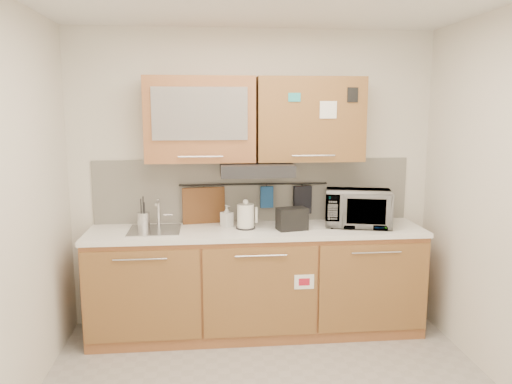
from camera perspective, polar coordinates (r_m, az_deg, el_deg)
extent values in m
plane|color=silver|center=(4.45, -0.31, 1.50)|extent=(3.20, 0.00, 3.20)
cube|color=#AB673C|center=(4.36, 0.07, -10.31)|extent=(2.80, 0.60, 0.88)
cube|color=black|center=(4.51, 0.07, -14.98)|extent=(2.80, 0.54, 0.10)
cube|color=brown|center=(4.08, -12.92, -11.58)|extent=(0.91, 0.02, 0.74)
cylinder|color=silver|center=(3.95, -13.13, -7.51)|extent=(0.41, 0.01, 0.01)
cube|color=brown|center=(4.06, 0.52, -11.40)|extent=(0.91, 0.02, 0.74)
cylinder|color=silver|center=(3.94, 0.57, -7.31)|extent=(0.41, 0.01, 0.01)
cube|color=brown|center=(4.26, 13.33, -10.65)|extent=(0.91, 0.02, 0.74)
cylinder|color=silver|center=(4.14, 13.61, -6.74)|extent=(0.41, 0.01, 0.01)
cube|color=white|center=(4.22, 0.09, -4.47)|extent=(2.82, 0.62, 0.04)
cube|color=silver|center=(4.45, -0.29, 0.20)|extent=(2.80, 0.02, 0.56)
cube|color=#AB673C|center=(4.21, -6.40, 8.23)|extent=(0.90, 0.35, 0.70)
cube|color=silver|center=(4.03, -6.44, 8.89)|extent=(0.76, 0.02, 0.42)
cube|color=brown|center=(4.30, 6.08, 8.26)|extent=(0.90, 0.35, 0.70)
cube|color=white|center=(4.15, 8.26, 9.28)|extent=(0.14, 0.00, 0.14)
cube|color=black|center=(4.19, 0.01, 2.65)|extent=(0.60, 0.46, 0.10)
cube|color=silver|center=(4.23, -11.49, -4.43)|extent=(0.42, 0.40, 0.03)
cylinder|color=silver|center=(4.36, -11.08, -2.32)|extent=(0.03, 0.03, 0.24)
cylinder|color=silver|center=(4.26, -11.22, -1.23)|extent=(0.02, 0.18, 0.02)
cylinder|color=black|center=(4.40, -0.25, 0.89)|extent=(1.30, 0.02, 0.02)
cylinder|color=#B9B9BE|center=(4.33, -12.73, -3.17)|extent=(0.12, 0.12, 0.14)
cylinder|color=black|center=(4.33, -12.98, -2.39)|extent=(0.01, 0.01, 0.25)
cylinder|color=black|center=(4.30, -12.59, -2.62)|extent=(0.01, 0.01, 0.23)
cylinder|color=black|center=(4.33, -12.73, -2.24)|extent=(0.01, 0.01, 0.27)
cylinder|color=black|center=(4.30, -12.95, -2.81)|extent=(0.01, 0.01, 0.20)
cylinder|color=silver|center=(4.20, -1.20, -2.80)|extent=(0.16, 0.16, 0.21)
sphere|color=silver|center=(4.17, -1.20, -1.15)|extent=(0.05, 0.05, 0.05)
cube|color=silver|center=(4.22, 0.01, -2.62)|extent=(0.02, 0.03, 0.13)
cylinder|color=black|center=(4.22, -1.19, -4.09)|extent=(0.16, 0.16, 0.01)
cube|color=black|center=(4.17, 4.13, -3.08)|extent=(0.27, 0.19, 0.19)
cube|color=black|center=(4.14, 3.58, -1.98)|extent=(0.09, 0.12, 0.01)
cube|color=black|center=(4.17, 4.71, -1.90)|extent=(0.09, 0.12, 0.01)
imported|color=#999999|center=(4.39, 11.58, -1.82)|extent=(0.63, 0.50, 0.31)
imported|color=#999999|center=(4.28, -3.35, -2.74)|extent=(0.12, 0.12, 0.19)
cube|color=brown|center=(4.41, -5.98, -2.43)|extent=(0.37, 0.08, 0.46)
cube|color=navy|center=(4.42, 1.24, -0.58)|extent=(0.12, 0.04, 0.19)
cube|color=black|center=(4.47, 5.33, -0.90)|extent=(0.16, 0.06, 0.25)
cube|color=#B22217|center=(4.46, 5.25, -0.22)|extent=(0.12, 0.05, 0.14)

